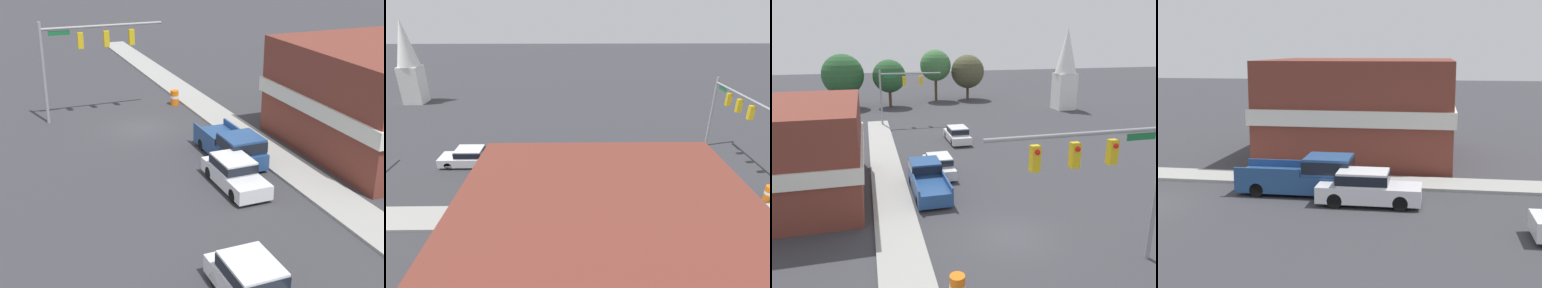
% 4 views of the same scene
% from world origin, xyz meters
% --- Properties ---
extents(ground_plane, '(200.00, 200.00, 0.00)m').
position_xyz_m(ground_plane, '(0.00, 0.00, 0.00)').
color(ground_plane, '#38383D').
extents(sidewalk_curb, '(2.40, 60.00, 0.14)m').
position_xyz_m(sidewalk_curb, '(-5.70, 0.00, 0.07)').
color(sidewalk_curb, '#9E9E99').
rests_on(sidewalk_curb, ground).
extents(near_signal_assembly, '(8.31, 0.49, 6.79)m').
position_xyz_m(near_signal_assembly, '(2.62, -3.50, 5.03)').
color(near_signal_assembly, gray).
rests_on(near_signal_assembly, ground).
extents(car_lead, '(1.81, 4.56, 1.52)m').
position_xyz_m(car_lead, '(-1.86, 10.11, 0.79)').
color(car_lead, black).
rests_on(car_lead, ground).
extents(car_oncoming, '(1.86, 4.59, 1.58)m').
position_xyz_m(car_oncoming, '(1.66, 18.71, 0.82)').
color(car_oncoming, black).
rests_on(car_oncoming, ground).
extents(pickup_truck_parked, '(2.12, 5.54, 1.84)m').
position_xyz_m(pickup_truck_parked, '(-3.24, 7.14, 0.91)').
color(pickup_truck_parked, black).
rests_on(pickup_truck_parked, ground).
extents(construction_barrel, '(0.63, 0.63, 1.13)m').
position_xyz_m(construction_barrel, '(-3.90, -4.13, 0.57)').
color(construction_barrel, orange).
rests_on(construction_barrel, ground).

